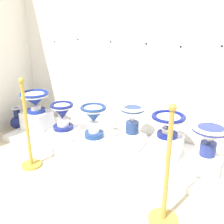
% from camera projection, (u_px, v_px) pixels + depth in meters
% --- Properties ---
extents(ground_plane, '(5.56, 5.35, 0.02)m').
position_uv_depth(ground_plane, '(40.00, 214.00, 2.36)').
color(ground_plane, beige).
extents(wall_back, '(3.76, 0.06, 2.92)m').
position_uv_depth(wall_back, '(129.00, 35.00, 3.43)').
color(wall_back, white).
rests_on(wall_back, ground_plane).
extents(display_platform, '(3.00, 0.97, 0.08)m').
position_uv_depth(display_platform, '(110.00, 147.00, 3.47)').
color(display_platform, white).
rests_on(display_platform, ground_plane).
extents(plinth_block_tall_cobalt, '(0.38, 0.34, 0.27)m').
position_uv_depth(plinth_block_tall_cobalt, '(37.00, 120.00, 3.91)').
color(plinth_block_tall_cobalt, white).
rests_on(plinth_block_tall_cobalt, display_platform).
extents(antique_toilet_tall_cobalt, '(0.41, 0.41, 0.30)m').
position_uv_depth(antique_toilet_tall_cobalt, '(35.00, 99.00, 3.79)').
color(antique_toilet_tall_cobalt, navy).
rests_on(antique_toilet_tall_cobalt, plinth_block_tall_cobalt).
extents(plinth_block_rightmost, '(0.32, 0.37, 0.07)m').
position_uv_depth(plinth_block_rightmost, '(64.00, 131.00, 3.77)').
color(plinth_block_rightmost, white).
rests_on(plinth_block_rightmost, display_platform).
extents(antique_toilet_rightmost, '(0.33, 0.33, 0.38)m').
position_uv_depth(antique_toilet_rightmost, '(62.00, 113.00, 3.67)').
color(antique_toilet_rightmost, navy).
rests_on(antique_toilet_rightmost, plinth_block_rightmost).
extents(plinth_block_squat_floral, '(0.35, 0.35, 0.05)m').
position_uv_depth(plinth_block_squat_floral, '(94.00, 138.00, 3.56)').
color(plinth_block_squat_floral, white).
rests_on(plinth_block_squat_floral, display_platform).
extents(antique_toilet_squat_floral, '(0.35, 0.35, 0.44)m').
position_uv_depth(antique_toilet_squat_floral, '(94.00, 117.00, 3.45)').
color(antique_toilet_squat_floral, navy).
rests_on(antique_toilet_squat_floral, plinth_block_squat_floral).
extents(plinth_block_slender_white, '(0.30, 0.33, 0.14)m').
position_uv_depth(plinth_block_slender_white, '(132.00, 141.00, 3.39)').
color(plinth_block_slender_white, white).
rests_on(plinth_block_slender_white, display_platform).
extents(antique_toilet_slender_white, '(0.32, 0.32, 0.42)m').
position_uv_depth(antique_toilet_slender_white, '(132.00, 117.00, 3.27)').
color(antique_toilet_slender_white, white).
rests_on(antique_toilet_slender_white, plinth_block_slender_white).
extents(plinth_block_broad_patterned, '(0.35, 0.36, 0.25)m').
position_uv_depth(plinth_block_broad_patterned, '(166.00, 146.00, 3.15)').
color(plinth_block_broad_patterned, white).
rests_on(plinth_block_broad_patterned, display_platform).
extents(antique_toilet_broad_patterned, '(0.40, 0.40, 0.27)m').
position_uv_depth(antique_toilet_broad_patterned, '(168.00, 122.00, 3.04)').
color(antique_toilet_broad_patterned, navy).
rests_on(antique_toilet_broad_patterned, plinth_block_broad_patterned).
extents(plinth_block_central_ornate, '(0.31, 0.37, 0.13)m').
position_uv_depth(plinth_block_central_ornate, '(206.00, 165.00, 2.85)').
color(plinth_block_central_ornate, white).
rests_on(plinth_block_central_ornate, display_platform).
extents(antique_toilet_central_ornate, '(0.40, 0.40, 0.41)m').
position_uv_depth(antique_toilet_central_ornate, '(210.00, 137.00, 2.73)').
color(antique_toilet_central_ornate, white).
rests_on(antique_toilet_central_ornate, plinth_block_central_ornate).
extents(info_placard_first, '(0.10, 0.01, 0.15)m').
position_uv_depth(info_placard_first, '(57.00, 45.00, 3.99)').
color(info_placard_first, white).
extents(info_placard_second, '(0.10, 0.01, 0.14)m').
position_uv_depth(info_placard_second, '(80.00, 42.00, 3.78)').
color(info_placard_second, white).
extents(info_placard_third, '(0.09, 0.01, 0.12)m').
position_uv_depth(info_placard_third, '(113.00, 44.00, 3.54)').
color(info_placard_third, white).
extents(info_placard_fourth, '(0.11, 0.01, 0.14)m').
position_uv_depth(info_placard_fourth, '(149.00, 47.00, 3.32)').
color(info_placard_fourth, white).
extents(info_placard_fifth, '(0.10, 0.01, 0.13)m').
position_uv_depth(info_placard_fifth, '(183.00, 50.00, 3.13)').
color(info_placard_fifth, white).
extents(decorative_vase_spare, '(0.24, 0.24, 0.38)m').
position_uv_depth(decorative_vase_spare, '(18.00, 121.00, 4.04)').
color(decorative_vase_spare, white).
rests_on(decorative_vase_spare, ground_plane).
extents(stanchion_post_near_left, '(0.24, 0.24, 1.08)m').
position_uv_depth(stanchion_post_near_left, '(29.00, 139.00, 2.99)').
color(stanchion_post_near_left, '#B59535').
rests_on(stanchion_post_near_left, ground_plane).
extents(stanchion_post_near_right, '(0.26, 0.26, 1.08)m').
position_uv_depth(stanchion_post_near_right, '(166.00, 189.00, 2.16)').
color(stanchion_post_near_right, '#B48D3D').
rests_on(stanchion_post_near_right, ground_plane).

